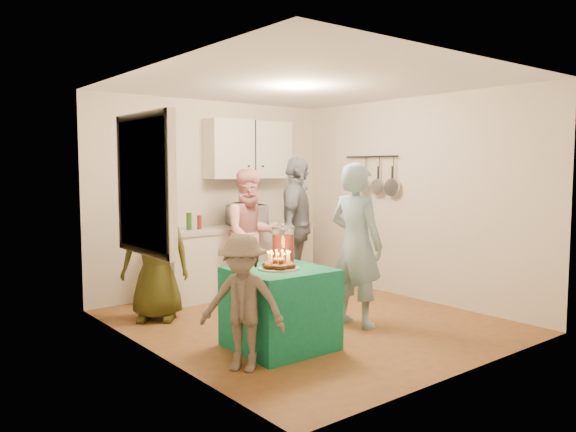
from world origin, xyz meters
TOP-DOWN VIEW (x-y plane):
  - floor at (0.00, 0.00)m, footprint 4.00×4.00m
  - ceiling at (0.00, 0.00)m, footprint 4.00×4.00m
  - back_wall at (0.00, 2.00)m, footprint 3.60×3.60m
  - left_wall at (-1.80, 0.00)m, footprint 4.00×4.00m
  - right_wall at (1.80, 0.00)m, footprint 4.00×4.00m
  - window_night at (-1.77, 0.30)m, footprint 0.04×1.00m
  - counter at (0.20, 1.70)m, footprint 2.20×0.58m
  - countertop at (0.20, 1.70)m, footprint 2.24×0.62m
  - upper_cabinet at (0.50, 1.85)m, footprint 1.30×0.30m
  - pot_rack at (1.72, 0.70)m, footprint 0.12×1.00m
  - microwave at (0.36, 1.70)m, footprint 0.57×0.44m
  - party_table at (-0.80, -0.53)m, footprint 0.87×0.87m
  - donut_cake at (-0.83, -0.55)m, footprint 0.38×0.38m
  - punch_jar at (-0.56, -0.28)m, footprint 0.22×0.22m
  - man_birthday at (0.31, -0.44)m, footprint 0.50×0.69m
  - woman_back_left at (-1.28, 1.11)m, footprint 0.88×0.83m
  - woman_back_center at (0.09, 1.20)m, footprint 0.92×0.77m
  - woman_back_right at (0.67, 1.02)m, footprint 1.11×1.05m
  - child_near_left at (-1.40, -0.80)m, footprint 0.78×0.86m

SIDE VIEW (x-z plane):
  - floor at x=0.00m, z-range 0.00..0.00m
  - party_table at x=-0.80m, z-range 0.00..0.76m
  - counter at x=0.20m, z-range 0.00..0.86m
  - child_near_left at x=-1.40m, z-range 0.00..1.15m
  - woman_back_left at x=-1.28m, z-range 0.00..1.51m
  - woman_back_center at x=0.09m, z-range 0.00..1.68m
  - donut_cake at x=-0.83m, z-range 0.76..0.94m
  - man_birthday at x=0.31m, z-range 0.00..1.75m
  - countertop at x=0.20m, z-range 0.86..0.91m
  - woman_back_right at x=0.67m, z-range 0.00..1.84m
  - punch_jar at x=-0.56m, z-range 0.76..1.10m
  - microwave at x=0.36m, z-range 0.91..1.19m
  - back_wall at x=0.00m, z-range 1.30..1.30m
  - left_wall at x=-1.80m, z-range 1.30..1.30m
  - right_wall at x=1.80m, z-range 1.30..1.30m
  - window_night at x=-1.77m, z-range 0.95..2.15m
  - pot_rack at x=1.72m, z-range 1.30..1.90m
  - upper_cabinet at x=0.50m, z-range 1.55..2.35m
  - ceiling at x=0.00m, z-range 2.60..2.60m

